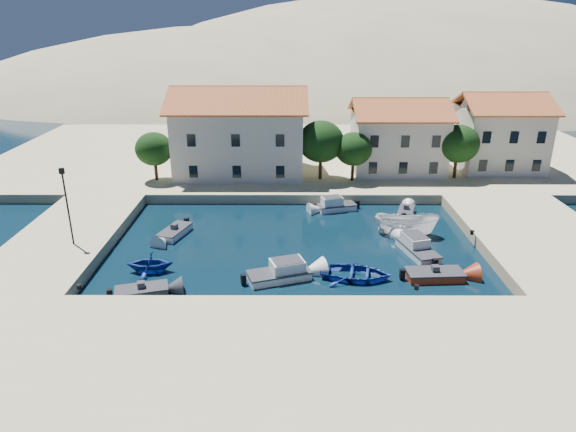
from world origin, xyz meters
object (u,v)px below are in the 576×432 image
at_px(building_left, 240,130).
at_px(building_right, 500,130).
at_px(lamppost, 66,199).
at_px(boat_east, 406,234).
at_px(building_mid, 398,134).
at_px(cabin_cruiser_south, 279,273).
at_px(cabin_cruiser_east, 418,249).
at_px(rowboat_south, 356,278).

height_order(building_left, building_right, building_left).
bearing_deg(lamppost, boat_east, 8.90).
bearing_deg(boat_east, building_mid, 2.31).
xyz_separation_m(building_mid, boat_east, (-2.22, -16.73, -5.22)).
bearing_deg(cabin_cruiser_south, boat_east, 18.13).
distance_m(building_mid, building_right, 12.04).
height_order(lamppost, cabin_cruiser_south, lamppost).
bearing_deg(building_left, cabin_cruiser_south, -78.53).
bearing_deg(building_left, cabin_cruiser_east, -51.08).
xyz_separation_m(cabin_cruiser_south, boat_east, (10.92, 8.20, -0.48)).
height_order(building_right, rowboat_south, building_right).
relative_size(building_right, lamppost, 1.52).
xyz_separation_m(building_right, cabin_cruiser_east, (-14.10, -21.69, -5.00)).
distance_m(building_left, cabin_cruiser_east, 25.89).
bearing_deg(cabin_cruiser_south, rowboat_south, -17.08).
bearing_deg(rowboat_south, building_right, -26.77).
xyz_separation_m(building_left, rowboat_south, (10.45, -23.76, -5.94)).
relative_size(building_right, cabin_cruiser_south, 1.92).
distance_m(cabin_cruiser_east, boat_east, 3.99).
distance_m(cabin_cruiser_south, cabin_cruiser_east, 11.83).
bearing_deg(lamppost, building_mid, 35.45).
relative_size(building_left, rowboat_south, 2.88).
distance_m(building_left, building_right, 30.07).
xyz_separation_m(rowboat_south, cabin_cruiser_east, (5.45, 4.08, 0.48)).
distance_m(building_mid, cabin_cruiser_south, 28.58).
bearing_deg(building_left, boat_east, -44.91).
relative_size(building_left, building_mid, 1.40).
height_order(building_right, cabin_cruiser_east, building_right).
xyz_separation_m(building_right, cabin_cruiser_south, (-25.14, -25.93, -5.00)).
height_order(building_mid, cabin_cruiser_south, building_mid).
bearing_deg(rowboat_south, cabin_cruiser_south, 102.10).
xyz_separation_m(building_left, cabin_cruiser_south, (4.86, -23.93, -5.46)).
bearing_deg(boat_east, cabin_cruiser_south, 136.76).
bearing_deg(rowboat_south, boat_east, -23.15).
relative_size(lamppost, cabin_cruiser_east, 1.28).
bearing_deg(building_left, building_right, 3.81).
xyz_separation_m(building_left, lamppost, (-11.50, -20.00, -1.18)).
bearing_deg(cabin_cruiser_east, building_left, 24.01).
height_order(cabin_cruiser_south, rowboat_south, cabin_cruiser_south).
distance_m(building_left, rowboat_south, 26.63).
height_order(cabin_cruiser_east, boat_east, cabin_cruiser_east).
bearing_deg(building_right, cabin_cruiser_south, -134.12).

